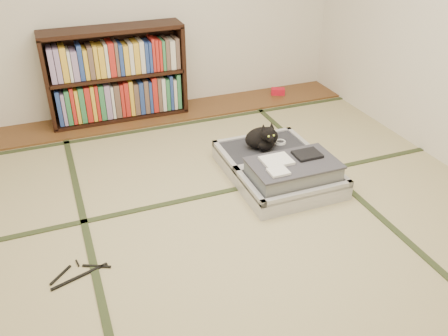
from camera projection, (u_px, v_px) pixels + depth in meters
name	position (u px, v px, depth m)	size (l,w,h in m)	color
floor	(235.00, 223.00, 3.36)	(4.50, 4.50, 0.00)	tan
wood_strip	(163.00, 114.00, 4.96)	(4.00, 0.50, 0.02)	brown
red_item	(278.00, 91.00, 5.38)	(0.15, 0.09, 0.07)	red
room_shell	(238.00, 11.00, 2.61)	(4.50, 4.50, 4.50)	white
tatami_borders	(212.00, 187.00, 3.75)	(4.00, 4.50, 0.01)	#2D381E
bookcase	(117.00, 76.00, 4.66)	(1.35, 0.31, 0.92)	black
suitcase	(280.00, 169.00, 3.80)	(0.76, 1.01, 0.30)	silver
cat	(263.00, 138.00, 3.96)	(0.34, 0.34, 0.27)	black
cable_coil	(280.00, 142.00, 4.09)	(0.11, 0.11, 0.03)	white
hanger	(79.00, 273.00, 2.91)	(0.37, 0.22, 0.01)	black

